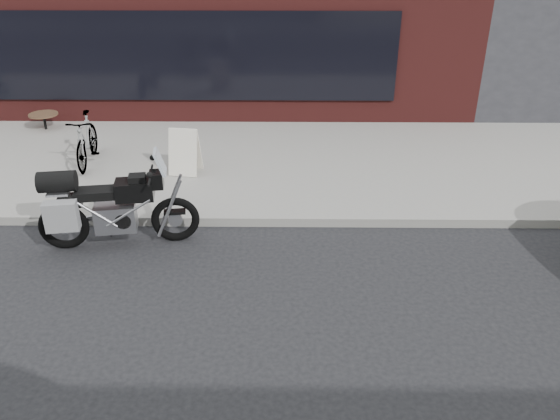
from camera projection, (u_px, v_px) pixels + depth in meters
near_sidewalk at (263, 155)px, 11.42m from camera, size 44.00×6.00×0.15m
storefront at (206, 5)px, 16.67m from camera, size 14.00×10.07×4.50m
motorcycle at (107, 207)px, 7.97m from camera, size 2.34×0.98×1.49m
bicycle_rear at (86, 140)px, 10.57m from camera, size 0.64×1.69×0.99m
sandwich_sign at (185, 151)px, 10.22m from camera, size 0.61×0.57×0.86m
cafe_table at (43, 115)px, 12.53m from camera, size 0.65×0.65×0.37m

